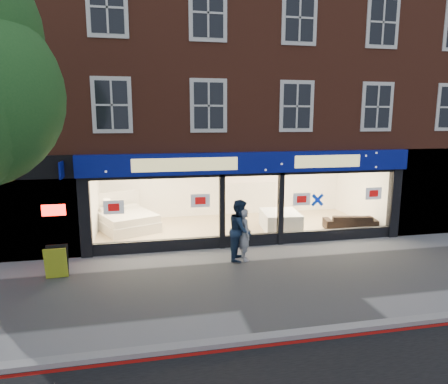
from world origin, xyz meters
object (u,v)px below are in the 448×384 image
object	(u,v)px
mattress_stack	(280,220)
pedestrian_blue	(241,230)
sofa	(350,222)
a_board	(57,262)
pedestrian_grey	(245,234)
display_bed	(126,220)

from	to	relation	value
mattress_stack	pedestrian_blue	size ratio (longest dim) A/B	0.98
mattress_stack	sofa	xyz separation A→B (m)	(2.69, -0.58, -0.05)
a_board	pedestrian_grey	bearing A→B (deg)	0.62
pedestrian_grey	pedestrian_blue	bearing A→B (deg)	57.60
mattress_stack	a_board	xyz separation A→B (m)	(-7.70, -3.19, 0.02)
sofa	pedestrian_grey	bearing A→B (deg)	36.61
display_bed	a_board	distance (m)	4.74
sofa	a_board	distance (m)	10.71
display_bed	mattress_stack	distance (m)	6.08
display_bed	a_board	size ratio (longest dim) A/B	3.19
sofa	a_board	bearing A→B (deg)	25.80
sofa	pedestrian_blue	xyz separation A→B (m)	(-5.01, -2.19, 0.57)
sofa	a_board	size ratio (longest dim) A/B	2.19
display_bed	pedestrian_blue	size ratio (longest dim) A/B	1.53
a_board	pedestrian_blue	distance (m)	5.42
sofa	pedestrian_grey	distance (m)	5.41
display_bed	pedestrian_grey	world-z (taller)	pedestrian_grey
display_bed	mattress_stack	size ratio (longest dim) A/B	1.56
sofa	a_board	xyz separation A→B (m)	(-10.39, -2.61, 0.07)
a_board	sofa	bearing A→B (deg)	11.18
mattress_stack	pedestrian_blue	bearing A→B (deg)	-129.85
display_bed	pedestrian_blue	distance (m)	5.42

